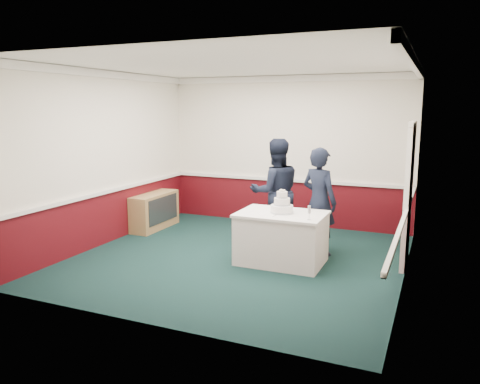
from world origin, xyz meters
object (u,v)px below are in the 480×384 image
at_px(cake_knife, 276,215).
at_px(champagne_flute, 309,210).
at_px(sideboard, 155,211).
at_px(person_man, 276,192).
at_px(cake_table, 281,237).
at_px(wedding_cake, 282,206).
at_px(person_woman, 319,201).

relative_size(cake_knife, champagne_flute, 1.07).
distance_m(sideboard, person_man, 2.61).
xyz_separation_m(cake_table, wedding_cake, (0.00, 0.00, 0.50)).
relative_size(sideboard, cake_table, 0.91).
height_order(cake_table, person_man, person_man).
bearing_deg(champagne_flute, sideboard, 159.46).
height_order(sideboard, champagne_flute, champagne_flute).
height_order(wedding_cake, champagne_flute, wedding_cake).
height_order(sideboard, cake_table, cake_table).
distance_m(sideboard, cake_knife, 3.22).
relative_size(wedding_cake, champagne_flute, 1.78).
height_order(champagne_flute, person_woman, person_woman).
bearing_deg(cake_knife, sideboard, 161.76).
relative_size(cake_table, cake_knife, 6.00).
bearing_deg(person_man, sideboard, -33.64).
height_order(champagne_flute, person_man, person_man).
bearing_deg(champagne_flute, cake_knife, 171.42).
distance_m(champagne_flute, person_woman, 0.96).
bearing_deg(cake_knife, person_woman, 67.57).
height_order(sideboard, wedding_cake, wedding_cake).
xyz_separation_m(sideboard, wedding_cake, (2.97, -1.02, 0.55)).
relative_size(champagne_flute, person_man, 0.11).
xyz_separation_m(wedding_cake, person_man, (-0.43, 0.95, 0.03)).
distance_m(sideboard, cake_table, 3.14).
height_order(person_man, person_woman, person_man).
bearing_deg(sideboard, champagne_flute, -20.54).
bearing_deg(person_woman, cake_table, 82.41).
bearing_deg(person_woman, cake_knife, 86.98).
bearing_deg(sideboard, person_man, -1.56).
bearing_deg(person_woman, person_man, 5.48).
bearing_deg(champagne_flute, cake_table, 150.75).
distance_m(person_man, person_woman, 0.88).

